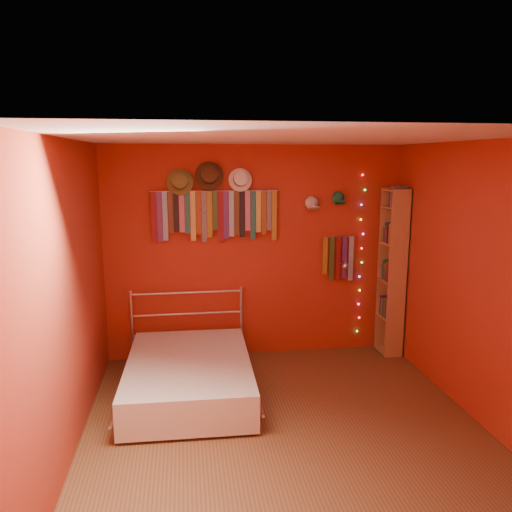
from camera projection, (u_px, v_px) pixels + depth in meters
name	position (u px, v px, depth m)	size (l,w,h in m)	color
ground	(284.00, 427.00, 4.42)	(3.50, 3.50, 0.00)	brown
back_wall	(256.00, 252.00, 5.88)	(3.50, 0.02, 2.50)	#AB201B
right_wall	(478.00, 283.00, 4.43)	(0.02, 3.50, 2.50)	#AB201B
left_wall	(68.00, 299.00, 3.94)	(0.02, 3.50, 2.50)	#AB201B
ceiling	(287.00, 138.00, 3.94)	(3.50, 3.50, 0.02)	white
tie_rack	(215.00, 213.00, 5.66)	(1.45, 0.03, 0.58)	silver
small_tie_rack	(338.00, 257.00, 5.98)	(0.40, 0.03, 0.54)	silver
fedora_olive	(180.00, 181.00, 5.51)	(0.30, 0.16, 0.29)	olive
fedora_brown	(209.00, 175.00, 5.54)	(0.32, 0.17, 0.32)	#402917
fedora_white	(240.00, 179.00, 5.60)	(0.27, 0.14, 0.26)	white
cap_white	(312.00, 203.00, 5.81)	(0.17, 0.21, 0.17)	silver
cap_green	(338.00, 198.00, 5.85)	(0.16, 0.20, 0.16)	#1A7849
fairy_lights	(361.00, 255.00, 6.04)	(0.06, 0.02, 1.95)	#FF3333
reading_lamp	(344.00, 265.00, 5.81)	(0.07, 0.32, 0.09)	silver
bookshelf	(396.00, 271.00, 5.95)	(0.25, 0.34, 2.00)	#AA724C
bed	(189.00, 376.00, 4.99)	(1.34, 1.80, 0.86)	silver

